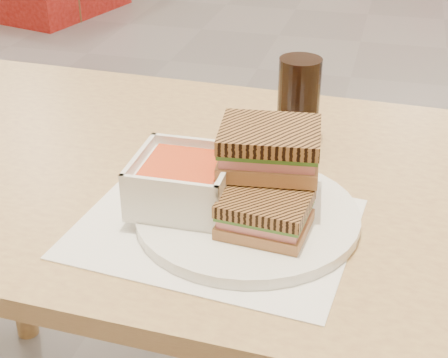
% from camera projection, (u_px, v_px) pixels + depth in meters
% --- Properties ---
extents(main_table, '(1.22, 0.74, 0.75)m').
position_uv_depth(main_table, '(171.00, 227.00, 1.07)').
color(main_table, tan).
rests_on(main_table, ground).
extents(tray_liner, '(0.38, 0.30, 0.00)m').
position_uv_depth(tray_liner, '(215.00, 228.00, 0.86)').
color(tray_liner, white).
rests_on(tray_liner, main_table).
extents(plate, '(0.30, 0.30, 0.02)m').
position_uv_depth(plate, '(247.00, 215.00, 0.87)').
color(plate, white).
rests_on(plate, tray_liner).
extents(soup_bowl, '(0.13, 0.13, 0.07)m').
position_uv_depth(soup_bowl, '(184.00, 183.00, 0.87)').
color(soup_bowl, white).
rests_on(soup_bowl, plate).
extents(panini_lower, '(0.11, 0.10, 0.05)m').
position_uv_depth(panini_lower, '(265.00, 213.00, 0.82)').
color(panini_lower, '#BC7F50').
rests_on(panini_lower, plate).
extents(panini_upper, '(0.14, 0.12, 0.06)m').
position_uv_depth(panini_upper, '(269.00, 148.00, 0.85)').
color(panini_upper, '#BC7F50').
rests_on(panini_upper, panini_lower).
extents(cola_glass, '(0.07, 0.07, 0.14)m').
position_uv_depth(cola_glass, '(298.00, 102.00, 1.05)').
color(cola_glass, black).
rests_on(cola_glass, main_table).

